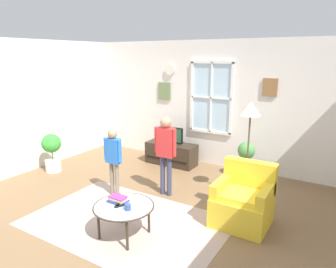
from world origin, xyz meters
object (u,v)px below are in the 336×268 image
at_px(armchair, 243,202).
at_px(person_blue_shirt, 113,155).
at_px(coffee_table, 124,208).
at_px(floor_lamp, 250,119).
at_px(cup, 128,207).
at_px(television, 171,135).
at_px(book_stack, 118,199).
at_px(tv_stand, 171,154).
at_px(potted_plant_by_window, 246,161).
at_px(remote_near_cup, 118,205).
at_px(remote_near_books, 121,205).
at_px(potted_plant_corner, 52,150).
at_px(person_red_shirt, 166,147).

relative_size(armchair, person_blue_shirt, 0.73).
height_order(coffee_table, floor_lamp, floor_lamp).
bearing_deg(cup, floor_lamp, 64.82).
height_order(television, book_stack, television).
distance_m(tv_stand, potted_plant_by_window, 1.67).
bearing_deg(floor_lamp, remote_near_cup, -119.71).
xyz_separation_m(remote_near_books, potted_plant_by_window, (0.77, 2.85, -0.09)).
height_order(book_stack, person_blue_shirt, person_blue_shirt).
bearing_deg(potted_plant_corner, television, 41.61).
bearing_deg(person_red_shirt, potted_plant_corner, -174.15).
relative_size(armchair, remote_near_cup, 6.21).
bearing_deg(potted_plant_corner, potted_plant_by_window, 25.80).
height_order(remote_near_cup, floor_lamp, floor_lamp).
relative_size(coffee_table, person_blue_shirt, 0.69).
xyz_separation_m(person_blue_shirt, potted_plant_by_window, (1.68, 1.94, -0.38)).
relative_size(potted_plant_by_window, potted_plant_corner, 0.92).
xyz_separation_m(television, person_red_shirt, (0.73, -1.40, 0.20)).
xyz_separation_m(cup, person_red_shirt, (-0.32, 1.44, 0.39)).
xyz_separation_m(television, floor_lamp, (1.97, -0.87, 0.72)).
bearing_deg(book_stack, armchair, 38.78).
bearing_deg(armchair, coffee_table, -136.99).
relative_size(cup, remote_near_books, 0.59).
distance_m(person_red_shirt, potted_plant_by_window, 1.80).
distance_m(television, potted_plant_by_window, 1.70).
xyz_separation_m(tv_stand, person_red_shirt, (0.73, -1.41, 0.63)).
relative_size(book_stack, person_blue_shirt, 0.22).
relative_size(tv_stand, person_blue_shirt, 0.95).
xyz_separation_m(book_stack, remote_near_cup, (0.07, -0.08, -0.03)).
xyz_separation_m(coffee_table, potted_plant_corner, (-2.80, 1.11, 0.05)).
bearing_deg(coffee_table, person_red_shirt, 98.19).
xyz_separation_m(television, armchair, (2.16, -1.62, -0.35)).
distance_m(cup, remote_near_books, 0.15).
distance_m(television, person_red_shirt, 1.59).
height_order(remote_near_books, person_blue_shirt, person_blue_shirt).
bearing_deg(potted_plant_corner, coffee_table, -21.63).
bearing_deg(television, cup, -69.86).
distance_m(book_stack, potted_plant_by_window, 2.92).
bearing_deg(potted_plant_corner, armchair, 0.66).
relative_size(person_blue_shirt, floor_lamp, 0.71).
bearing_deg(potted_plant_corner, remote_near_cup, -22.70).
distance_m(person_blue_shirt, potted_plant_by_window, 2.59).
height_order(person_blue_shirt, potted_plant_corner, person_blue_shirt).
bearing_deg(person_red_shirt, remote_near_cup, -84.61).
xyz_separation_m(person_blue_shirt, person_red_shirt, (0.74, 0.49, 0.13)).
relative_size(tv_stand, armchair, 1.29).
relative_size(tv_stand, remote_near_books, 8.02).
distance_m(cup, potted_plant_by_window, 2.96).
bearing_deg(remote_near_cup, cup, -7.85).
bearing_deg(person_blue_shirt, person_red_shirt, 33.48).
distance_m(remote_near_books, person_red_shirt, 1.47).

